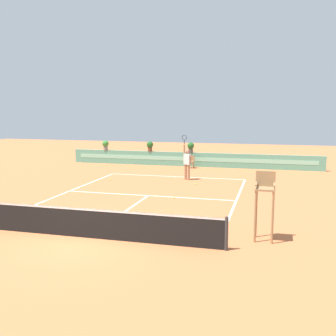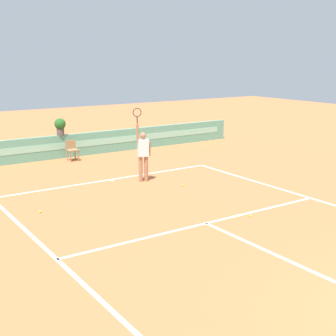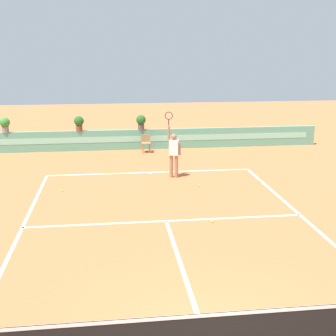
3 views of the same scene
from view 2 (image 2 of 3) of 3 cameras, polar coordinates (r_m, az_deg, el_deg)
name	(u,v)px [view 2 (image 2 of 3)]	position (r m, az deg, el deg)	size (l,w,h in m)	color
ground_plane	(216,228)	(12.39, 5.73, -7.11)	(60.00, 60.00, 0.00)	#C66B3D
court_lines	(199,220)	(12.91, 3.70, -6.20)	(8.32, 11.94, 0.01)	white
back_wall_barrier	(62,147)	(21.03, -12.55, 2.51)	(18.00, 0.21, 1.00)	#599E84
ball_kid_chair	(72,149)	(20.42, -11.40, 2.19)	(0.44, 0.44, 0.85)	#99754C
tennis_player	(143,152)	(16.57, -3.00, 1.92)	(0.60, 0.31, 2.58)	#9E7051
tennis_ball_near_baseline	(251,216)	(13.30, 9.83, -5.65)	(0.07, 0.07, 0.07)	#CCE033
tennis_ball_mid_court	(182,185)	(16.15, 1.70, -2.07)	(0.07, 0.07, 0.07)	#CCE033
tennis_ball_by_sideline	(40,212)	(13.91, -15.01, -5.06)	(0.07, 0.07, 0.07)	#CCE033
potted_plant_centre	(60,126)	(20.88, -12.75, 4.97)	(0.48, 0.48, 0.72)	#514C47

